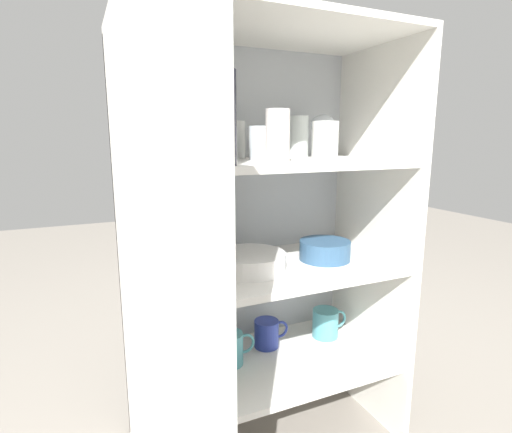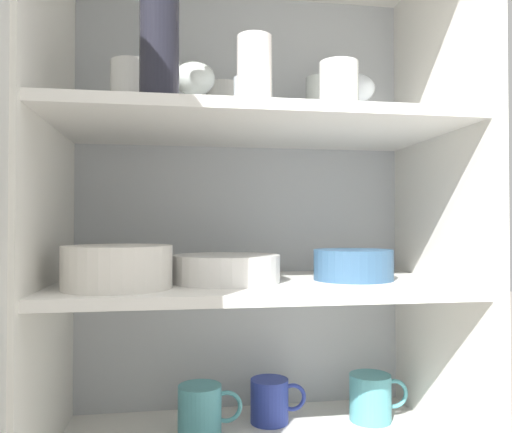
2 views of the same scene
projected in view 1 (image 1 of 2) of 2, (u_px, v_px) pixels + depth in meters
name	position (u px, v px, depth m)	size (l,w,h in m)	color
cupboard_back_panel	(240.00, 238.00, 1.38)	(0.81, 0.02, 1.25)	#B2B7BC
cupboard_side_left	(129.00, 272.00, 1.04)	(0.02, 0.43, 1.25)	white
cupboard_side_right	(371.00, 240.00, 1.36)	(0.02, 0.43, 1.25)	white
cupboard_top_panel	(267.00, 27.00, 1.07)	(0.81, 0.43, 0.02)	white
shelf_board_lower	(266.00, 366.00, 1.27)	(0.78, 0.40, 0.02)	white
shelf_board_middle	(266.00, 270.00, 1.21)	(0.78, 0.40, 0.02)	white
shelf_board_upper	(267.00, 164.00, 1.14)	(0.78, 0.40, 0.02)	white
cupboard_door	(173.00, 345.00, 0.67)	(0.08, 0.40, 1.25)	silver
tumbler_glass_0	(325.00, 141.00, 1.14)	(0.08, 0.08, 0.11)	white
tumbler_glass_1	(278.00, 136.00, 1.04)	(0.06, 0.06, 0.14)	silver
tumbler_glass_2	(186.00, 143.00, 1.01)	(0.08, 0.08, 0.10)	white
tumbler_glass_3	(298.00, 137.00, 1.30)	(0.07, 0.07, 0.13)	white
tumbler_glass_4	(233.00, 140.00, 1.23)	(0.08, 0.08, 0.11)	white
tumbler_glass_5	(264.00, 143.00, 1.16)	(0.08, 0.08, 0.10)	white
wine_glass_0	(221.00, 127.00, 1.12)	(0.09, 0.09, 0.13)	white
wine_glass_1	(323.00, 126.00, 1.31)	(0.08, 0.08, 0.14)	white
wine_bottle	(222.00, 108.00, 0.91)	(0.07, 0.07, 0.30)	black
plate_stack_white	(250.00, 262.00, 1.17)	(0.21, 0.21, 0.05)	white
mixing_bowl_large	(188.00, 273.00, 1.02)	(0.19, 0.19, 0.08)	silver
serving_bowl_small	(325.00, 249.00, 1.27)	(0.16, 0.16, 0.06)	#33567A
coffee_mug_primary	(230.00, 348.00, 1.25)	(0.13, 0.09, 0.10)	teal
coffee_mug_extra_1	(326.00, 323.00, 1.43)	(0.13, 0.09, 0.10)	teal
coffee_mug_extra_2	(267.00, 333.00, 1.36)	(0.12, 0.08, 0.09)	#283893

